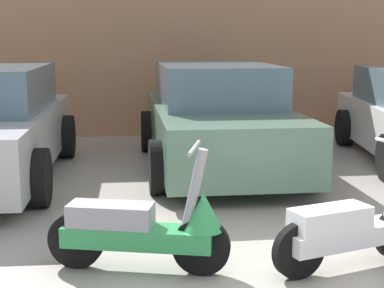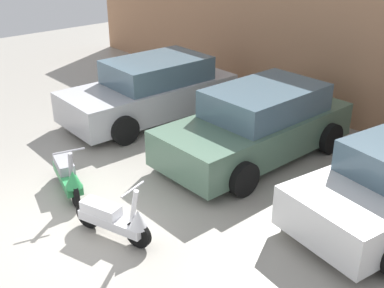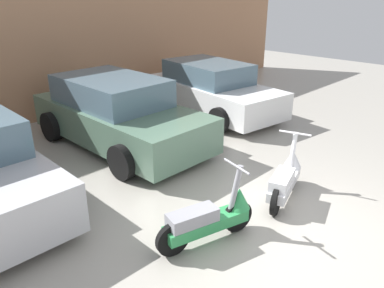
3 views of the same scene
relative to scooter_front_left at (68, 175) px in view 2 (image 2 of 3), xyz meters
name	(u,v)px [view 2 (image 2 of 3)]	position (x,y,z in m)	size (l,w,h in m)	color
ground_plane	(58,229)	(0.89, -0.69, -0.37)	(28.00, 28.00, 0.00)	#9E998E
wall_back	(332,49)	(0.89, 6.51, 1.38)	(19.60, 0.12, 3.49)	tan
scooter_front_left	(68,175)	(0.00, 0.00, 0.00)	(1.45, 0.67, 1.03)	black
scooter_front_right	(115,218)	(1.70, -0.10, -0.01)	(1.39, 0.70, 1.00)	black
car_rear_left	(152,90)	(-1.99, 3.35, 0.33)	(2.14, 4.32, 1.45)	#B7B7BC
car_rear_center	(258,124)	(1.16, 3.71, 0.33)	(2.08, 4.28, 1.45)	#51705B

